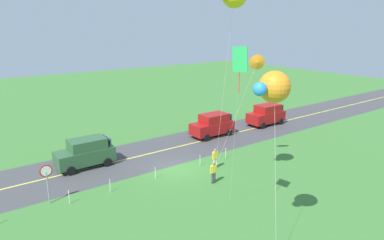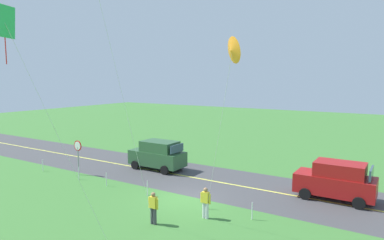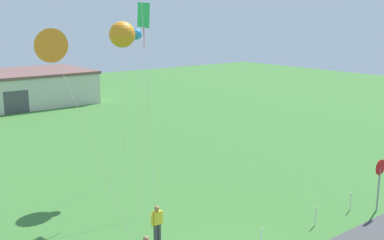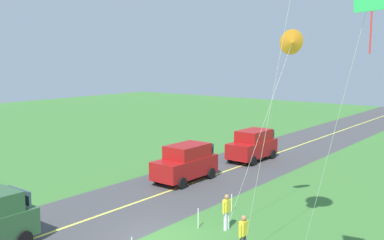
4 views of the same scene
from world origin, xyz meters
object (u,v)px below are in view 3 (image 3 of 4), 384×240
kite_yellow_high (143,19)px  warehouse_distant (0,89)px  stop_sign (380,175)px  person_adult_companion (157,223)px  kite_red_low (52,47)px  kite_pink_drift (123,35)px

kite_yellow_high → warehouse_distant: kite_yellow_high is taller
stop_sign → person_adult_companion: 10.83m
stop_sign → warehouse_distant: 39.79m
kite_yellow_high → warehouse_distant: bearing=87.3°
kite_red_low → warehouse_distant: (8.27, 35.69, -6.39)m
kite_red_low → person_adult_companion: bearing=2.5°
stop_sign → kite_red_low: bearing=165.4°
person_adult_companion → kite_red_low: bearing=122.8°
stop_sign → person_adult_companion: (-10.08, 3.85, -0.94)m
warehouse_distant → kite_red_low: bearing=-103.0°
warehouse_distant → person_adult_companion: bearing=-96.8°
warehouse_distant → kite_pink_drift: bearing=-92.6°
kite_pink_drift → person_adult_companion: bearing=-111.8°
kite_pink_drift → warehouse_distant: size_ratio=0.48×
kite_red_low → kite_pink_drift: kite_pink_drift is taller
stop_sign → kite_red_low: kite_red_low is taller
stop_sign → kite_pink_drift: 14.75m
person_adult_companion → kite_red_low: (-4.02, -0.18, 7.28)m
kite_red_low → kite_pink_drift: bearing=47.3°
person_adult_companion → kite_yellow_high: size_ratio=0.16×
person_adult_companion → kite_red_low: 8.31m
kite_red_low → kite_pink_drift: (6.97, 7.56, 0.04)m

